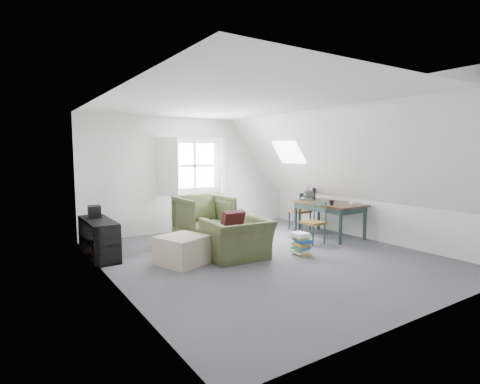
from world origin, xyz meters
TOP-DOWN VIEW (x-y plane):
  - floor at (0.00, 0.00)m, footprint 5.50×5.50m
  - ceiling at (0.00, 0.00)m, footprint 5.50×5.50m
  - wall_back at (0.00, 2.75)m, footprint 5.00×0.00m
  - wall_front at (0.00, -2.75)m, footprint 5.00×0.00m
  - wall_left at (-2.50, 0.00)m, footprint 0.00×5.50m
  - wall_right at (2.50, 0.00)m, footprint 0.00×5.50m
  - slope_left at (-1.55, 0.00)m, footprint 3.19×5.50m
  - slope_right at (1.55, 0.00)m, footprint 3.19×5.50m
  - dormer_window at (0.00, 2.68)m, footprint 1.71×0.35m
  - skylight at (1.55, 1.30)m, footprint 0.35×0.75m
  - armchair_near at (-0.49, 0.18)m, footprint 1.07×0.95m
  - armchair_far at (-0.33, 1.64)m, footprint 0.96×0.99m
  - throw_pillow at (-0.49, 0.33)m, footprint 0.41×0.26m
  - ottoman at (-1.36, 0.40)m, footprint 0.85×0.85m
  - dining_table at (2.01, 0.54)m, footprint 0.85×1.42m
  - demijohn at (1.86, 0.99)m, footprint 0.23×0.23m
  - vase_twigs at (2.11, 1.09)m, footprint 0.08×0.09m
  - cup at (1.76, 0.24)m, footprint 0.11×0.11m
  - paper_box at (2.21, 0.09)m, footprint 0.13×0.09m
  - dining_chair_far at (1.93, 1.30)m, footprint 0.41×0.41m
  - dining_chair_near at (1.34, 0.27)m, footprint 0.38×0.38m
  - media_shelf at (-2.37, 1.47)m, footprint 0.41×1.24m
  - electronics_box at (-2.37, 1.76)m, footprint 0.23×0.29m
  - magazine_stack at (0.57, -0.21)m, footprint 0.28×0.34m

SIDE VIEW (x-z plane):
  - floor at x=0.00m, z-range 0.00..0.00m
  - armchair_near at x=-0.49m, z-range -0.33..0.33m
  - armchair_far at x=-0.33m, z-range -0.45..0.45m
  - magazine_stack at x=0.57m, z-range 0.00..0.38m
  - ottoman at x=-1.36m, z-range 0.00..0.44m
  - media_shelf at x=-2.37m, z-range -0.03..0.60m
  - dining_chair_near at x=1.34m, z-range 0.02..0.82m
  - dining_chair_far at x=1.93m, z-range 0.02..0.88m
  - throw_pillow at x=-0.49m, z-range 0.37..0.79m
  - dining_table at x=2.01m, z-range 0.26..0.97m
  - cup at x=1.76m, z-range 0.66..0.76m
  - electronics_box at x=-2.37m, z-range 0.62..0.84m
  - paper_box at x=2.21m, z-range 0.71..0.76m
  - demijohn at x=1.86m, z-range 0.68..1.01m
  - vase_twigs at x=2.11m, z-range 0.54..1.16m
  - wall_back at x=0.00m, z-range -1.25..3.75m
  - wall_front at x=0.00m, z-range -1.25..3.75m
  - wall_left at x=-2.50m, z-range -1.50..4.00m
  - wall_right at x=2.50m, z-range -1.50..4.00m
  - dormer_window at x=0.00m, z-range 0.80..2.10m
  - skylight at x=1.55m, z-range 1.51..1.98m
  - slope_left at x=-1.55m, z-range -0.47..4.02m
  - slope_right at x=1.55m, z-range -0.47..4.02m
  - ceiling at x=0.00m, z-range 2.50..2.50m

